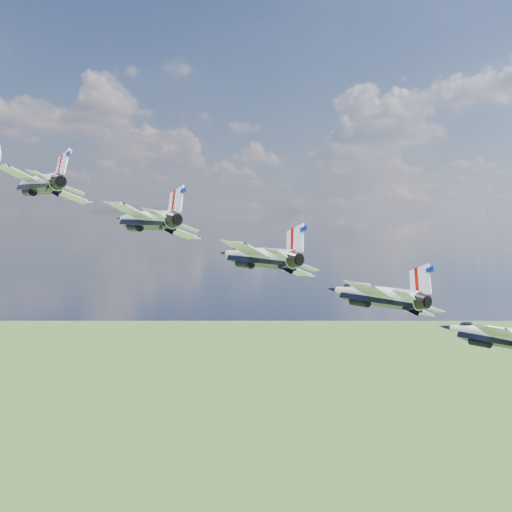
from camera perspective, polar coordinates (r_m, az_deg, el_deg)
jet_0 at (r=73.59m, az=-17.10°, el=5.55°), size 10.10×13.49×7.05m
jet_1 at (r=69.42m, az=-8.93°, el=2.94°), size 10.10×13.49×7.05m
jet_2 at (r=66.97m, az=0.00°, el=0.00°), size 10.10×13.49×7.05m
jet_3 at (r=66.42m, az=9.34°, el=-3.07°), size 10.10×13.49×7.05m
jet_4 at (r=67.83m, az=18.62°, el=-6.03°), size 10.10×13.49×7.05m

